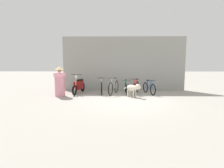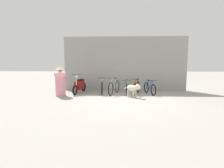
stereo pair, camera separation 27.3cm
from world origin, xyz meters
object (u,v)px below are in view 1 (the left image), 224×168
object	(u,v)px
bicycle_3	(136,88)
stray_dog	(133,88)
person_in_robes	(60,82)
bicycle_0	(102,87)
bicycle_1	(114,87)
motorcycle	(79,86)
bicycle_2	(126,88)
bicycle_4	(149,88)

from	to	relation	value
bicycle_3	stray_dog	xyz separation A→B (m)	(-0.25, -0.93, 0.10)
person_in_robes	bicycle_0	bearing A→B (deg)	-116.71
bicycle_1	bicycle_3	distance (m)	1.24
bicycle_1	motorcycle	distance (m)	2.00
bicycle_3	stray_dog	size ratio (longest dim) A/B	1.90
bicycle_1	stray_dog	size ratio (longest dim) A/B	2.00
bicycle_0	motorcycle	bearing A→B (deg)	-97.44
bicycle_0	bicycle_1	bearing A→B (deg)	73.92
person_in_robes	bicycle_3	bearing A→B (deg)	-128.40
stray_dog	bicycle_1	bearing A→B (deg)	-179.28
stray_dog	person_in_robes	bearing A→B (deg)	-139.48
bicycle_1	bicycle_2	xyz separation A→B (m)	(0.69, 0.11, -0.04)
motorcycle	bicycle_4	bearing A→B (deg)	96.71
bicycle_4	person_in_robes	distance (m)	4.85
bicycle_0	bicycle_1	world-z (taller)	bicycle_0
bicycle_0	stray_dog	xyz separation A→B (m)	(1.68, -1.06, 0.09)
bicycle_1	stray_dog	bearing A→B (deg)	63.94
bicycle_1	bicycle_4	distance (m)	1.98
bicycle_2	bicycle_4	bearing A→B (deg)	88.85
stray_dog	bicycle_4	bearing A→B (deg)	88.97
motorcycle	stray_dog	world-z (taller)	motorcycle
bicycle_3	bicycle_4	distance (m)	0.74
bicycle_1	stray_dog	xyz separation A→B (m)	(0.99, -0.93, 0.08)
bicycle_2	bicycle_3	distance (m)	0.56
bicycle_1	bicycle_4	world-z (taller)	bicycle_1
bicycle_0	person_in_robes	bearing A→B (deg)	-73.55
stray_dog	person_in_robes	xyz separation A→B (m)	(-3.78, 0.22, 0.30)
motorcycle	bicycle_3	bearing A→B (deg)	95.31
stray_dog	bicycle_0	bearing A→B (deg)	-168.37
bicycle_4	motorcycle	world-z (taller)	motorcycle
bicycle_2	stray_dog	size ratio (longest dim) A/B	1.97
bicycle_0	bicycle_3	bearing A→B (deg)	81.04
bicycle_0	bicycle_4	distance (m)	2.67
person_in_robes	motorcycle	bearing A→B (deg)	-90.52
bicycle_0	bicycle_2	world-z (taller)	bicycle_0
bicycle_2	bicycle_3	size ratio (longest dim) A/B	1.03
bicycle_1	person_in_robes	world-z (taller)	person_in_robes
bicycle_0	bicycle_1	xyz separation A→B (m)	(0.69, -0.13, 0.01)
bicycle_0	stray_dog	bearing A→B (deg)	52.49
bicycle_4	bicycle_2	bearing A→B (deg)	-106.69
bicycle_2	person_in_robes	xyz separation A→B (m)	(-3.48, -0.82, 0.42)
bicycle_2	motorcycle	bearing A→B (deg)	-90.41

